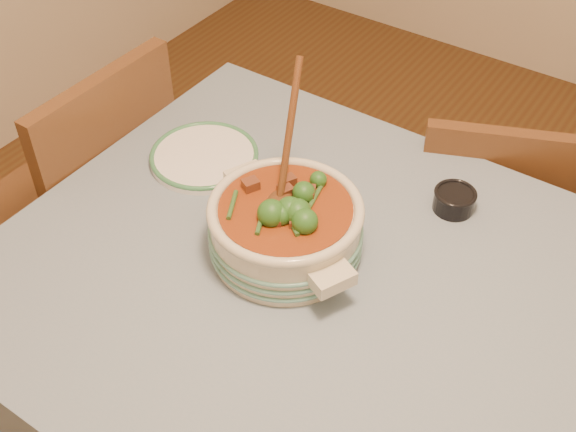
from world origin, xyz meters
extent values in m
cube|color=brown|center=(0.00, 0.00, 0.72)|extent=(1.60, 1.00, 0.05)
cube|color=gray|center=(0.00, 0.00, 0.75)|extent=(1.68, 1.08, 0.01)
cylinder|color=brown|center=(-0.73, -0.43, 0.35)|extent=(0.07, 0.07, 0.70)
cylinder|color=brown|center=(-0.73, 0.43, 0.35)|extent=(0.07, 0.07, 0.70)
cylinder|color=beige|center=(-0.29, 0.03, 0.82)|extent=(0.40, 0.40, 0.12)
torus|color=beige|center=(-0.29, 0.03, 0.87)|extent=(0.31, 0.31, 0.02)
cube|color=beige|center=(-0.14, -0.04, 0.83)|extent=(0.08, 0.09, 0.03)
cube|color=beige|center=(-0.45, 0.10, 0.83)|extent=(0.08, 0.09, 0.03)
cylinder|color=maroon|center=(-0.29, 0.03, 0.87)|extent=(0.26, 0.26, 0.02)
cylinder|color=white|center=(-0.62, 0.17, 0.76)|extent=(0.28, 0.28, 0.02)
torus|color=#3B8252|center=(-0.62, 0.17, 0.77)|extent=(0.26, 0.26, 0.01)
cylinder|color=black|center=(-0.06, 0.34, 0.78)|extent=(0.11, 0.11, 0.04)
torus|color=black|center=(-0.06, 0.34, 0.80)|extent=(0.09, 0.09, 0.01)
cylinder|color=black|center=(-0.06, 0.34, 0.79)|extent=(0.07, 0.07, 0.01)
cube|color=brown|center=(-0.11, 0.74, 0.41)|extent=(0.51, 0.51, 0.04)
cube|color=brown|center=(-0.04, 0.58, 0.62)|extent=(0.37, 0.19, 0.41)
cylinder|color=brown|center=(-0.02, 0.96, 0.21)|extent=(0.04, 0.04, 0.41)
cylinder|color=brown|center=(-0.32, 0.82, 0.21)|extent=(0.04, 0.04, 0.41)
cylinder|color=brown|center=(0.11, 0.65, 0.21)|extent=(0.04, 0.04, 0.41)
cylinder|color=brown|center=(-0.19, 0.52, 0.21)|extent=(0.04, 0.04, 0.41)
cube|color=brown|center=(-1.06, 0.10, 0.46)|extent=(0.44, 0.44, 0.04)
cube|color=brown|center=(-0.86, 0.10, 0.70)|extent=(0.05, 0.43, 0.46)
cylinder|color=brown|center=(-1.24, 0.29, 0.23)|extent=(0.04, 0.04, 0.46)
cylinder|color=brown|center=(-1.25, -0.09, 0.23)|extent=(0.04, 0.04, 0.46)
cylinder|color=brown|center=(-0.87, 0.28, 0.23)|extent=(0.04, 0.04, 0.46)
cylinder|color=brown|center=(-0.88, -0.09, 0.23)|extent=(0.04, 0.04, 0.46)
camera|label=1|loc=(0.29, -0.82, 1.83)|focal=45.00mm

